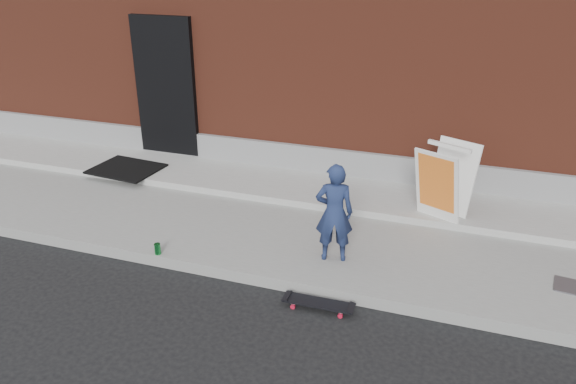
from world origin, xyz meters
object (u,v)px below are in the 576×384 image
at_px(soda_can, 158,249).
at_px(child, 334,213).
at_px(pizza_sign, 444,181).
at_px(skateboard, 318,303).

bearing_deg(soda_can, child, 16.12).
bearing_deg(pizza_sign, skateboard, -115.80).
height_order(child, pizza_sign, child).
bearing_deg(pizza_sign, child, -129.19).
distance_m(skateboard, soda_can, 2.09).
bearing_deg(skateboard, soda_can, 173.58).
height_order(child, skateboard, child).
distance_m(pizza_sign, soda_can, 3.72).
xyz_separation_m(skateboard, pizza_sign, (1.05, 2.18, 0.67)).
height_order(pizza_sign, soda_can, pizza_sign).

